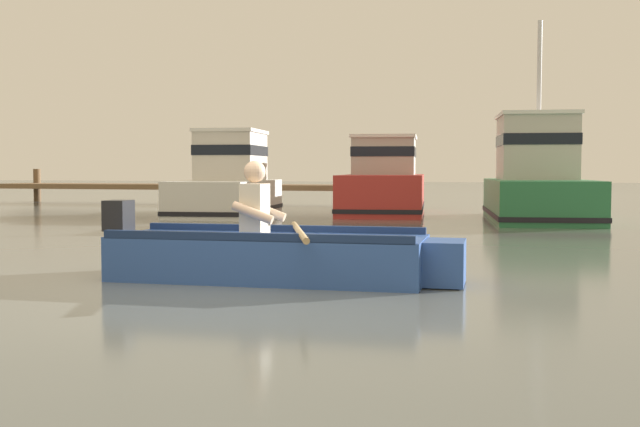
{
  "coord_description": "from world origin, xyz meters",
  "views": [
    {
      "loc": [
        2.48,
        -6.37,
        1.1
      ],
      "look_at": [
        0.01,
        2.85,
        0.55
      ],
      "focal_mm": 42.87,
      "sensor_mm": 36.0,
      "label": 1
    }
  ],
  "objects_px": {
    "moored_boat_white": "(229,184)",
    "moored_boat_green": "(537,181)",
    "rowboat_with_person": "(276,255)",
    "moored_boat_red": "(384,184)"
  },
  "relations": [
    {
      "from": "moored_boat_green",
      "to": "moored_boat_white",
      "type": "bearing_deg",
      "value": -179.95
    },
    {
      "from": "moored_boat_white",
      "to": "moored_boat_green",
      "type": "bearing_deg",
      "value": 0.05
    },
    {
      "from": "rowboat_with_person",
      "to": "moored_boat_green",
      "type": "distance_m",
      "value": 10.45
    },
    {
      "from": "moored_boat_white",
      "to": "moored_boat_green",
      "type": "relative_size",
      "value": 0.95
    },
    {
      "from": "rowboat_with_person",
      "to": "moored_boat_red",
      "type": "bearing_deg",
      "value": 94.96
    },
    {
      "from": "moored_boat_white",
      "to": "rowboat_with_person",
      "type": "bearing_deg",
      "value": -65.74
    },
    {
      "from": "moored_boat_red",
      "to": "moored_boat_green",
      "type": "height_order",
      "value": "moored_boat_green"
    },
    {
      "from": "moored_boat_green",
      "to": "moored_boat_red",
      "type": "bearing_deg",
      "value": 157.03
    },
    {
      "from": "moored_boat_white",
      "to": "moored_boat_red",
      "type": "distance_m",
      "value": 3.86
    },
    {
      "from": "moored_boat_white",
      "to": "moored_boat_green",
      "type": "height_order",
      "value": "moored_boat_green"
    }
  ]
}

